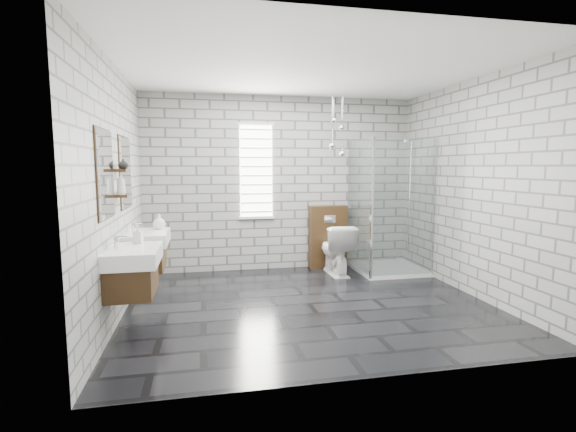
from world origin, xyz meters
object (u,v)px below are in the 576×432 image
object	(u,v)px
shower_enclosure	(386,240)
toilet	(336,249)
vanity_left	(129,258)
cistern_panel	(328,237)
vanity_right	(144,240)

from	to	relation	value
shower_enclosure	toilet	size ratio (longest dim) A/B	2.67
vanity_left	cistern_panel	world-z (taller)	vanity_left
cistern_panel	shower_enclosure	size ratio (longest dim) A/B	0.49
shower_enclosure	vanity_left	bearing A→B (deg)	-153.11
vanity_right	cistern_panel	world-z (taller)	vanity_right
toilet	vanity_right	bearing A→B (deg)	16.16
cistern_panel	toilet	world-z (taller)	cistern_panel
vanity_left	toilet	world-z (taller)	vanity_left
vanity_left	cistern_panel	size ratio (longest dim) A/B	1.57
vanity_left	vanity_right	distance (m)	1.01
shower_enclosure	toilet	world-z (taller)	shower_enclosure
vanity_left	cistern_panel	distance (m)	3.48
vanity_left	shower_enclosure	xyz separation A→B (m)	(3.41, 1.73, -0.25)
cistern_panel	shower_enclosure	bearing A→B (deg)	-34.19
vanity_left	shower_enclosure	world-z (taller)	shower_enclosure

